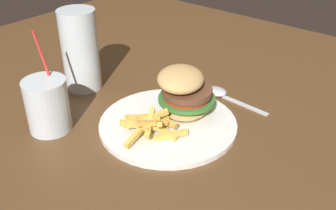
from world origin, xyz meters
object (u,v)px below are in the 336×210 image
meal_plate_near (176,107)px  beer_glass (81,53)px  juice_glass (48,107)px  spoon (219,93)px

meal_plate_near → beer_glass: beer_glass is taller
meal_plate_near → beer_glass: 0.26m
beer_glass → juice_glass: size_ratio=0.96×
juice_glass → spoon: (0.32, -0.18, -0.04)m
meal_plate_near → beer_glass: (-0.02, 0.25, 0.05)m
juice_glass → spoon: bearing=-29.2°
meal_plate_near → juice_glass: (-0.17, 0.17, 0.01)m
meal_plate_near → spoon: (0.14, -0.01, -0.03)m
spoon → juice_glass: bearing=64.2°
meal_plate_near → beer_glass: bearing=94.9°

